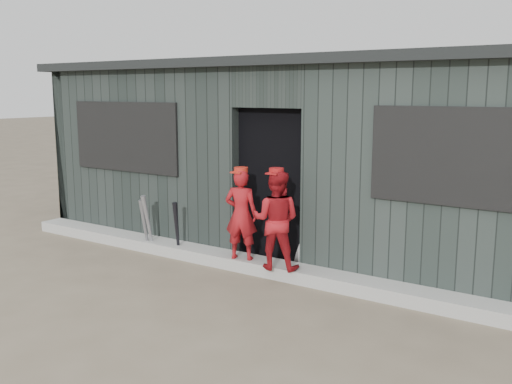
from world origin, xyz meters
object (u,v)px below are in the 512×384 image
Objects in this scene: bat_mid at (145,225)px; player_red_left at (241,215)px; bat_right at (177,229)px; player_red_right at (276,220)px; bat_left at (148,224)px; dugout at (321,155)px; player_grey_back at (311,220)px.

bat_mid is 0.67× the size of player_red_left.
bat_mid is 0.98× the size of bat_right.
bat_right is 0.66× the size of player_red_right.
bat_left is at bearing -15.66° from player_red_left.
bat_left is 1.10× the size of bat_mid.
bat_left is at bearing -133.35° from dugout.
bat_left is 1.56m from player_red_left.
player_grey_back is (1.74, 0.53, 0.25)m from bat_right.
dugout is at bearing 46.65° from bat_left.
player_grey_back is at bearing -67.66° from dugout.
player_red_right is at bearing 86.17° from player_grey_back.
bat_mid is (-0.07, 0.00, -0.03)m from bat_left.
bat_right is 0.09× the size of dugout.
player_red_left is at bearing -25.67° from player_red_right.
dugout reaches higher than bat_right.
player_grey_back is (0.68, 0.53, -0.08)m from player_red_left.
player_red_left is at bearing 1.61° from bat_mid.
player_red_left is 0.13× the size of dugout.
dugout reaches higher than bat_left.
player_red_right is (0.56, -0.09, 0.02)m from player_red_left.
player_red_right reaches higher than player_grey_back.
player_red_right is 1.97m from dugout.
player_red_right is at bearing 153.44° from player_red_left.
bat_right is 1.65m from player_red_right.
player_red_left is 0.57m from player_red_right.
bat_left is at bearing -173.93° from bat_right.
bat_left is at bearing 22.35° from player_grey_back.
player_red_right reaches higher than player_red_left.
player_red_right reaches higher than bat_right.
bat_left is at bearing -17.71° from player_red_right.
bat_mid is at bearing 178.83° from bat_left.
dugout is at bearing 54.94° from bat_right.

